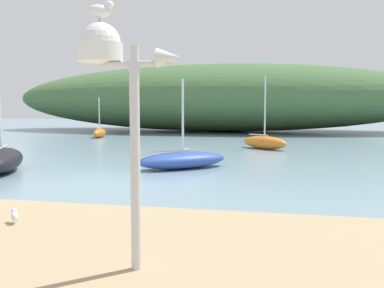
{
  "coord_description": "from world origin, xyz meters",
  "views": [
    {
      "loc": [
        4.77,
        -11.35,
        2.17
      ],
      "look_at": [
        1.98,
        2.01,
        0.97
      ],
      "focal_mm": 39.28,
      "sensor_mm": 36.0,
      "label": 1
    }
  ],
  "objects_px": {
    "seagull_on_radar": "(101,10)",
    "sailboat_east_reach": "(1,160)",
    "sailboat_far_left": "(100,133)",
    "seagull_upper_strand": "(14,215)",
    "sailboat_mid_channel": "(183,160)",
    "mast_structure": "(110,66)",
    "sailboat_west_reach": "(264,142)"
  },
  "relations": [
    {
      "from": "sailboat_east_reach",
      "to": "seagull_upper_strand",
      "type": "bearing_deg",
      "value": -52.37
    },
    {
      "from": "mast_structure",
      "to": "sailboat_east_reach",
      "type": "relative_size",
      "value": 0.68
    },
    {
      "from": "sailboat_far_left",
      "to": "mast_structure",
      "type": "bearing_deg",
      "value": -65.42
    },
    {
      "from": "mast_structure",
      "to": "seagull_on_radar",
      "type": "relative_size",
      "value": 8.41
    },
    {
      "from": "sailboat_mid_channel",
      "to": "seagull_upper_strand",
      "type": "distance_m",
      "value": 8.23
    },
    {
      "from": "seagull_on_radar",
      "to": "seagull_upper_strand",
      "type": "height_order",
      "value": "seagull_on_radar"
    },
    {
      "from": "sailboat_east_reach",
      "to": "sailboat_mid_channel",
      "type": "height_order",
      "value": "sailboat_east_reach"
    },
    {
      "from": "sailboat_far_left",
      "to": "sailboat_mid_channel",
      "type": "xyz_separation_m",
      "value": [
        9.3,
        -13.65,
        -0.04
      ]
    },
    {
      "from": "sailboat_east_reach",
      "to": "sailboat_west_reach",
      "type": "relative_size",
      "value": 1.16
    },
    {
      "from": "mast_structure",
      "to": "sailboat_east_reach",
      "type": "height_order",
      "value": "sailboat_east_reach"
    },
    {
      "from": "sailboat_mid_channel",
      "to": "seagull_on_radar",
      "type": "bearing_deg",
      "value": -82.63
    },
    {
      "from": "sailboat_far_left",
      "to": "sailboat_mid_channel",
      "type": "height_order",
      "value": "sailboat_mid_channel"
    },
    {
      "from": "sailboat_west_reach",
      "to": "seagull_on_radar",
      "type": "bearing_deg",
      "value": -94.43
    },
    {
      "from": "sailboat_far_left",
      "to": "sailboat_east_reach",
      "type": "relative_size",
      "value": 0.66
    },
    {
      "from": "sailboat_far_left",
      "to": "sailboat_east_reach",
      "type": "xyz_separation_m",
      "value": [
        3.47,
        -15.61,
        0.06
      ]
    },
    {
      "from": "mast_structure",
      "to": "sailboat_mid_channel",
      "type": "bearing_deg",
      "value": 98.01
    },
    {
      "from": "seagull_on_radar",
      "to": "sailboat_west_reach",
      "type": "distance_m",
      "value": 17.6
    },
    {
      "from": "mast_structure",
      "to": "sailboat_west_reach",
      "type": "xyz_separation_m",
      "value": [
        1.23,
        17.31,
        -2.3
      ]
    },
    {
      "from": "seagull_on_radar",
      "to": "mast_structure",
      "type": "bearing_deg",
      "value": -4.76
    },
    {
      "from": "sailboat_east_reach",
      "to": "sailboat_west_reach",
      "type": "height_order",
      "value": "sailboat_east_reach"
    },
    {
      "from": "seagull_on_radar",
      "to": "sailboat_east_reach",
      "type": "bearing_deg",
      "value": 132.64
    },
    {
      "from": "sailboat_west_reach",
      "to": "sailboat_far_left",
      "type": "bearing_deg",
      "value": 153.22
    },
    {
      "from": "sailboat_far_left",
      "to": "sailboat_west_reach",
      "type": "bearing_deg",
      "value": -26.78
    },
    {
      "from": "sailboat_far_left",
      "to": "sailboat_east_reach",
      "type": "height_order",
      "value": "sailboat_east_reach"
    },
    {
      "from": "sailboat_mid_channel",
      "to": "sailboat_west_reach",
      "type": "height_order",
      "value": "sailboat_west_reach"
    },
    {
      "from": "mast_structure",
      "to": "sailboat_far_left",
      "type": "bearing_deg",
      "value": 114.58
    },
    {
      "from": "mast_structure",
      "to": "seagull_on_radar",
      "type": "bearing_deg",
      "value": 175.24
    },
    {
      "from": "sailboat_far_left",
      "to": "sailboat_west_reach",
      "type": "relative_size",
      "value": 0.76
    },
    {
      "from": "sailboat_far_left",
      "to": "seagull_upper_strand",
      "type": "distance_m",
      "value": 23.31
    },
    {
      "from": "sailboat_mid_channel",
      "to": "seagull_upper_strand",
      "type": "height_order",
      "value": "sailboat_mid_channel"
    },
    {
      "from": "seagull_on_radar",
      "to": "sailboat_mid_channel",
      "type": "relative_size",
      "value": 0.1
    },
    {
      "from": "sailboat_far_left",
      "to": "seagull_upper_strand",
      "type": "bearing_deg",
      "value": -69.28
    }
  ]
}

